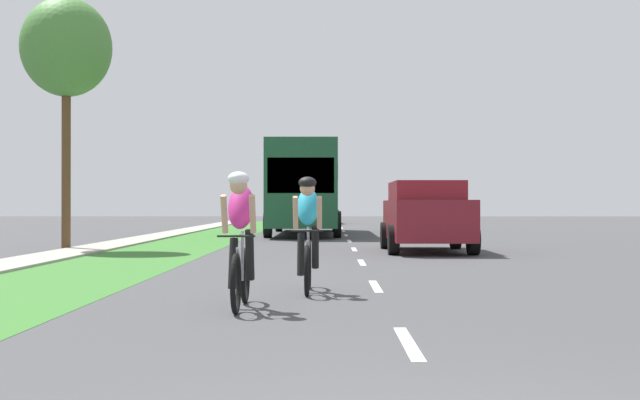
{
  "coord_description": "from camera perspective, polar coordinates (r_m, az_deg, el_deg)",
  "views": [
    {
      "loc": [
        -0.7,
        -3.77,
        1.21
      ],
      "look_at": [
        -0.94,
        22.28,
        1.34
      ],
      "focal_mm": 47.69,
      "sensor_mm": 36.0,
      "label": 1
    }
  ],
  "objects": [
    {
      "name": "lane_markings_center",
      "position": [
        27.81,
        1.98,
        -2.77
      ],
      "size": [
        0.12,
        52.71,
        0.01
      ],
      "color": "white",
      "rests_on": "ground_plane"
    },
    {
      "name": "cyclist_trailing",
      "position": [
        11.62,
        -0.82,
        -2.25
      ],
      "size": [
        0.42,
        1.72,
        1.58
      ],
      "color": "black",
      "rests_on": "ground_plane"
    },
    {
      "name": "suv_maroon",
      "position": [
        21.84,
        7.14,
        -0.97
      ],
      "size": [
        2.15,
        4.7,
        1.79
      ],
      "color": "maroon",
      "rests_on": "ground_plane"
    },
    {
      "name": "bus_dark_green",
      "position": [
        34.28,
        -0.99,
        1.01
      ],
      "size": [
        2.78,
        11.6,
        3.48
      ],
      "color": "#194C2D",
      "rests_on": "ground_plane"
    },
    {
      "name": "ground_plane",
      "position": [
        23.81,
        2.23,
        -3.19
      ],
      "size": [
        120.0,
        120.0,
        0.0
      ],
      "primitive_type": "plane",
      "color": "#424244"
    },
    {
      "name": "street_tree_near",
      "position": [
        24.01,
        -16.66,
        9.68
      ],
      "size": [
        2.41,
        2.41,
        6.73
      ],
      "color": "brown",
      "rests_on": "ground_plane"
    },
    {
      "name": "grass_verge",
      "position": [
        24.18,
        -9.66,
        -3.14
      ],
      "size": [
        2.76,
        70.0,
        0.01
      ],
      "primitive_type": "cube",
      "color": "#38722D",
      "rests_on": "ground_plane"
    },
    {
      "name": "sidewalk_concrete",
      "position": [
        24.62,
        -14.3,
        -3.08
      ],
      "size": [
        1.28,
        70.0,
        0.1
      ],
      "primitive_type": "cube",
      "color": "#9E998E",
      "rests_on": "ground_plane"
    },
    {
      "name": "cyclist_lead",
      "position": [
        9.84,
        -5.36,
        -2.61
      ],
      "size": [
        0.42,
        1.72,
        1.58
      ],
      "color": "black",
      "rests_on": "ground_plane"
    },
    {
      "name": "pickup_black",
      "position": [
        52.87,
        -0.07,
        -0.69
      ],
      "size": [
        2.22,
        5.1,
        1.64
      ],
      "color": "black",
      "rests_on": "ground_plane"
    }
  ]
}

